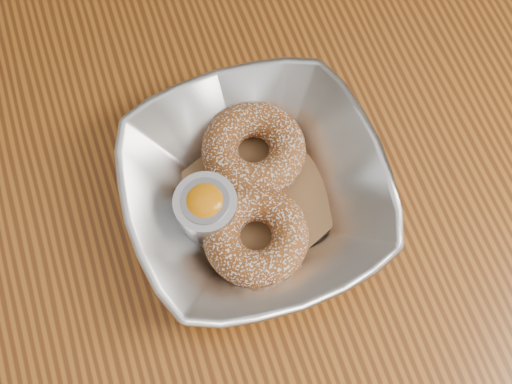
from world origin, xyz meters
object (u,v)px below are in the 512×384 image
object	(u,v)px
ramekin	(206,208)
donut_back	(254,150)
donut_front	(256,236)
table	(326,171)
serving_bowl	(256,192)

from	to	relation	value
ramekin	donut_back	bearing A→B (deg)	36.13
donut_back	donut_front	distance (m)	0.09
table	serving_bowl	size ratio (longest dim) A/B	4.76
table	serving_bowl	bearing A→B (deg)	-157.39
serving_bowl	ramekin	world-z (taller)	ramekin
donut_back	ramekin	distance (m)	0.08
table	ramekin	xyz separation A→B (m)	(-0.16, -0.05, 0.13)
ramekin	serving_bowl	bearing A→B (deg)	2.43
serving_bowl	ramekin	size ratio (longest dim) A/B	4.19
table	donut_front	world-z (taller)	donut_front
serving_bowl	ramekin	bearing A→B (deg)	-177.57
donut_back	ramekin	size ratio (longest dim) A/B	1.74
table	ramekin	bearing A→B (deg)	-163.59
table	donut_front	xyz separation A→B (m)	(-0.12, -0.08, 0.13)
table	serving_bowl	distance (m)	0.17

